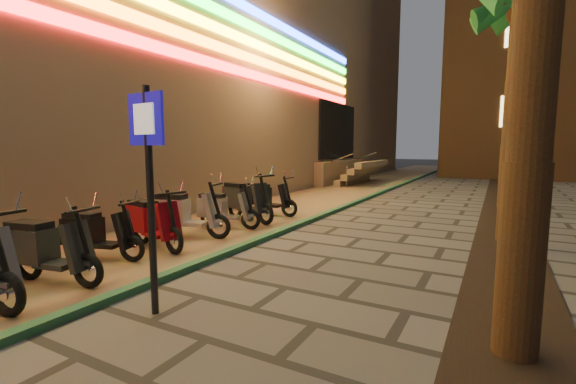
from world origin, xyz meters
The scene contains 14 objects.
ground centered at (0.00, 0.00, 0.00)m, with size 120.00×120.00×0.00m, color #474442.
parking_strip centered at (-2.60, 10.00, 0.01)m, with size 3.40×60.00×0.01m, color #8C7251.
green_curb centered at (-0.90, 10.00, 0.05)m, with size 0.18×60.00×0.10m, color #235F3C.
planting_strip centered at (3.60, 5.00, 0.01)m, with size 1.20×40.00×0.02m, color black.
mall_building centered at (-15.47, 10.02, 7.48)m, with size 24.23×44.00×15.00m.
palm_d centered at (3.60, 12.00, 5.94)m, with size 2.97×3.02×7.16m.
pedestrian_sign centered at (-0.12, 1.02, 1.72)m, with size 0.58×0.11×2.65m.
scooter_5 centered at (-2.33, 1.01, 0.50)m, with size 1.65×0.73×1.16m.
scooter_6 centered at (-2.75, 2.09, 0.47)m, with size 1.51×0.79×1.07m.
scooter_7 centered at (-2.54, 3.14, 0.51)m, with size 1.68×0.76×1.18m.
scooter_8 centered at (-2.60, 4.07, 0.54)m, with size 1.74×0.91×1.23m.
scooter_9 centered at (-2.44, 5.22, 0.48)m, with size 1.55×0.78×1.10m.
scooter_10 centered at (-2.56, 6.30, 0.56)m, with size 1.83×0.93×1.29m.
scooter_11 centered at (-2.48, 7.31, 0.50)m, with size 1.62×0.57×1.15m.
Camera 1 is at (3.36, -2.06, 1.98)m, focal length 24.00 mm.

